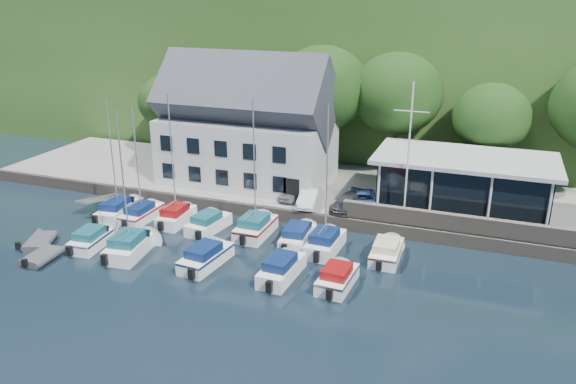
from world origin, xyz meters
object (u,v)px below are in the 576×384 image
at_px(car_white, 309,197).
at_px(boat_r1_4, 254,172).
at_px(car_blue, 364,200).
at_px(flagpole, 408,154).
at_px(car_silver, 292,192).
at_px(dinghy_1, 42,255).
at_px(boat_r1_5, 298,234).
at_px(boat_r1_6, 327,185).
at_px(boat_r1_2, 173,167).
at_px(boat_r2_3, 282,266).
at_px(boat_r2_0, 92,237).
at_px(dinghy_0, 40,241).
at_px(boat_r2_1, 124,187).
at_px(boat_r1_7, 387,249).
at_px(boat_r2_4, 337,276).
at_px(car_dgrey, 348,202).
at_px(boat_r1_0, 113,163).
at_px(boat_r1_1, 138,169).
at_px(harbor_building, 247,131).
at_px(boat_r1_3, 208,221).

bearing_deg(car_white, boat_r1_4, -125.50).
relative_size(car_blue, flagpole, 0.38).
relative_size(car_silver, dinghy_1, 1.14).
xyz_separation_m(boat_r1_5, boat_r1_6, (2.18, -0.57, 4.10)).
relative_size(flagpole, boat_r1_2, 1.11).
relative_size(boat_r1_4, boat_r2_3, 1.60).
height_order(boat_r2_0, dinghy_1, boat_r2_0).
xyz_separation_m(boat_r1_4, boat_r1_5, (3.28, -0.19, -4.09)).
bearing_deg(boat_r1_6, boat_r2_0, -160.40).
bearing_deg(dinghy_0, dinghy_1, -66.99).
distance_m(flagpole, boat_r1_6, 6.74).
bearing_deg(boat_r2_1, boat_r1_7, 10.30).
distance_m(car_silver, boat_r2_4, 12.60).
height_order(boat_r1_4, boat_r1_5, boat_r1_4).
bearing_deg(car_dgrey, dinghy_1, -128.63).
bearing_deg(boat_r2_4, boat_r1_0, 168.80).
distance_m(boat_r1_1, boat_r1_2, 2.87).
xyz_separation_m(dinghy_0, dinghy_1, (1.80, -1.73, -0.02)).
distance_m(car_dgrey, boat_r1_7, 6.74).
distance_m(car_silver, boat_r1_6, 8.45).
relative_size(boat_r1_6, boat_r2_4, 1.87).
bearing_deg(boat_r1_7, boat_r1_5, 175.93).
bearing_deg(boat_r1_7, boat_r2_3, -140.82).
distance_m(boat_r1_0, boat_r1_6, 17.06).
xyz_separation_m(car_blue, dinghy_1, (-18.14, -14.07, -1.30)).
bearing_deg(car_silver, boat_r2_3, -70.09).
xyz_separation_m(boat_r1_2, boat_r2_1, (-0.11, -5.71, 0.31)).
relative_size(car_blue, boat_r1_1, 0.46).
height_order(harbor_building, dinghy_0, harbor_building).
height_order(flagpole, boat_r1_3, flagpole).
distance_m(car_dgrey, boat_r2_0, 18.66).
height_order(boat_r1_7, boat_r2_1, boat_r2_1).
height_order(car_white, boat_r2_1, boat_r2_1).
xyz_separation_m(boat_r1_0, boat_r2_1, (4.95, -5.41, 0.48)).
distance_m(boat_r1_7, boat_r2_1, 17.57).
relative_size(car_blue, boat_r1_3, 0.68).
xyz_separation_m(boat_r1_3, dinghy_0, (-9.75, -6.40, -0.33)).
distance_m(boat_r1_0, boat_r2_0, 6.63).
distance_m(car_white, boat_r1_6, 6.97).
distance_m(boat_r1_2, boat_r1_6, 12.01).
relative_size(car_silver, boat_r2_0, 0.64).
distance_m(harbor_building, boat_r1_3, 10.17).
bearing_deg(car_dgrey, boat_r1_5, -100.91).
bearing_deg(boat_r2_1, boat_r2_3, -5.10).
height_order(car_silver, dinghy_1, car_silver).
xyz_separation_m(car_white, boat_r2_1, (-9.14, -10.49, 3.14)).
distance_m(flagpole, boat_r1_3, 15.19).
height_order(boat_r2_1, boat_r2_3, boat_r2_1).
distance_m(boat_r2_1, boat_r2_4, 14.77).
xyz_separation_m(boat_r1_0, boat_r1_1, (2.24, -0.07, -0.18)).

